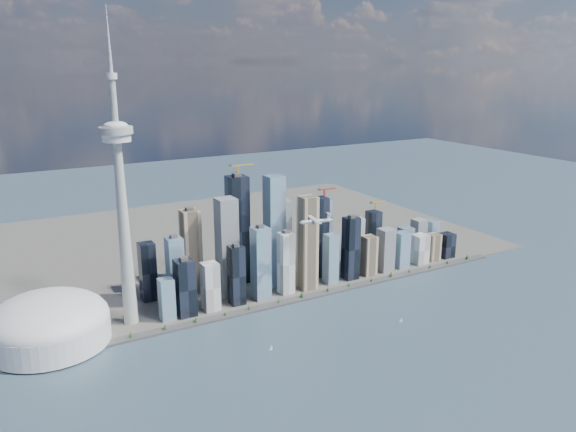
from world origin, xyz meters
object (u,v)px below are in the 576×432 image
airplane (316,221)px  sailboat_east (401,320)px  dome_stadium (48,323)px  sailboat_west (271,348)px  needle_tower (121,199)px

airplane → sailboat_east: (94.68, -149.61, -168.11)m
dome_stadium → sailboat_west: (318.26, -202.96, -36.36)m
dome_stadium → needle_tower: bearing=4.1°
needle_tower → airplane: bearing=-14.5°
needle_tower → sailboat_east: 550.00m
airplane → sailboat_east: airplane is taller
dome_stadium → airplane: airplane is taller
dome_stadium → sailboat_west: 379.22m
sailboat_east → sailboat_west: bearing=-169.9°
needle_tower → sailboat_west: size_ratio=57.44×
needle_tower → airplane: needle_tower is taller
needle_tower → sailboat_west: needle_tower is taller
needle_tower → sailboat_east: bearing=-28.6°
dome_stadium → sailboat_west: size_ratio=20.87×
dome_stadium → sailboat_east: bearing=-21.6°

